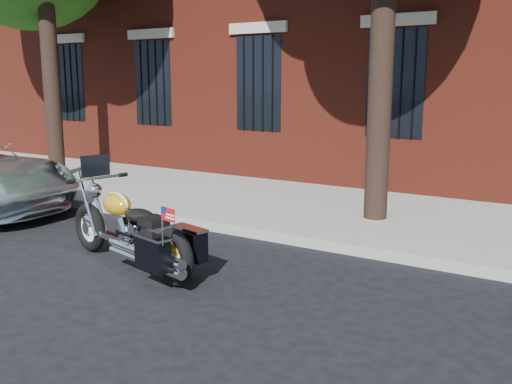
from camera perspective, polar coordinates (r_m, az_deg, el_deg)
The scene contains 4 objects.
ground at distance 6.90m, azimuth -0.81°, elevation -8.09°, with size 120.00×120.00×0.00m, color black.
curb at distance 8.01m, azimuth 4.58°, elevation -4.81°, with size 40.00×0.16×0.15m, color gray.
sidewalk at distance 9.67m, azimuth 9.76°, elevation -2.16°, with size 40.00×3.60×0.15m, color gray.
motorcycle at distance 7.03m, azimuth -12.19°, elevation -4.14°, with size 2.51×1.13×1.33m.
Camera 1 is at (3.55, -5.46, 2.27)m, focal length 40.00 mm.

